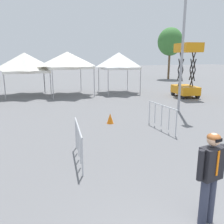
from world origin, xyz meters
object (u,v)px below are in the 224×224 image
at_px(canopy_tent_far_left, 67,60).
at_px(crowd_barrier_near_person, 78,136).
at_px(person_foreground, 210,173).
at_px(crowd_barrier_mid_lot, 162,112).
at_px(scissor_lift, 186,81).
at_px(light_pole_near_lift, 184,25).
at_px(canopy_tent_left_of_center, 25,63).
at_px(canopy_tent_center, 119,61).
at_px(tree_behind_tents_left, 170,42).
at_px(traffic_cone_lot_center, 110,118).

relative_size(canopy_tent_far_left, crowd_barrier_near_person, 1.71).
height_order(person_foreground, crowd_barrier_mid_lot, person_foreground).
xyz_separation_m(scissor_lift, crowd_barrier_near_person, (-10.58, -7.97, -0.46)).
distance_m(crowd_barrier_near_person, crowd_barrier_mid_lot, 4.41).
bearing_deg(light_pole_near_lift, canopy_tent_left_of_center, 129.43).
relative_size(canopy_tent_far_left, scissor_lift, 0.88).
distance_m(canopy_tent_left_of_center, light_pole_near_lift, 12.22).
bearing_deg(scissor_lift, person_foreground, -128.13).
xyz_separation_m(canopy_tent_left_of_center, crowd_barrier_near_person, (0.67, -13.46, -1.83)).
height_order(canopy_tent_center, scissor_lift, scissor_lift).
height_order(canopy_tent_far_left, tree_behind_tents_left, tree_behind_tents_left).
relative_size(person_foreground, crowd_barrier_near_person, 0.86).
relative_size(canopy_tent_center, light_pole_near_lift, 0.41).
xyz_separation_m(canopy_tent_left_of_center, scissor_lift, (11.26, -5.49, -1.37)).
bearing_deg(crowd_barrier_mid_lot, traffic_cone_lot_center, 135.70).
distance_m(crowd_barrier_near_person, traffic_cone_lot_center, 4.11).
bearing_deg(traffic_cone_lot_center, crowd_barrier_near_person, -125.76).
bearing_deg(crowd_barrier_near_person, crowd_barrier_mid_lot, 21.97).
relative_size(crowd_barrier_mid_lot, traffic_cone_lot_center, 4.31).
distance_m(canopy_tent_left_of_center, canopy_tent_far_left, 3.32).
bearing_deg(tree_behind_tents_left, canopy_tent_center, -142.82).
bearing_deg(canopy_tent_center, crowd_barrier_mid_lot, -104.36).
xyz_separation_m(canopy_tent_center, crowd_barrier_near_person, (-6.71, -11.92, -1.94)).
bearing_deg(person_foreground, canopy_tent_center, 71.39).
bearing_deg(canopy_tent_far_left, light_pole_near_lift, -61.20).
relative_size(person_foreground, traffic_cone_lot_center, 3.65).
height_order(canopy_tent_center, person_foreground, canopy_tent_center).
distance_m(light_pole_near_lift, crowd_barrier_mid_lot, 5.47).
bearing_deg(scissor_lift, canopy_tent_far_left, 151.59).
xyz_separation_m(canopy_tent_far_left, canopy_tent_center, (4.25, -0.45, -0.07)).
distance_m(person_foreground, tree_behind_tents_left, 29.73).
distance_m(person_foreground, crowd_barrier_near_person, 3.92).
distance_m(person_foreground, light_pole_near_lift, 10.19).
height_order(person_foreground, crowd_barrier_near_person, person_foreground).
xyz_separation_m(canopy_tent_center, light_pole_near_lift, (0.26, -7.76, 1.97)).
xyz_separation_m(canopy_tent_left_of_center, tree_behind_tents_left, (18.89, 7.18, 2.36)).
distance_m(canopy_tent_center, traffic_cone_lot_center, 9.94).
distance_m(canopy_tent_left_of_center, tree_behind_tents_left, 20.34).
xyz_separation_m(light_pole_near_lift, traffic_cone_lot_center, (-4.59, -0.85, -4.42)).
xyz_separation_m(scissor_lift, traffic_cone_lot_center, (-8.20, -4.66, -0.97)).
xyz_separation_m(tree_behind_tents_left, traffic_cone_lot_center, (-15.83, -17.33, -4.71)).
bearing_deg(crowd_barrier_near_person, canopy_tent_center, 60.60).
relative_size(tree_behind_tents_left, crowd_barrier_near_person, 3.27).
height_order(canopy_tent_left_of_center, crowd_barrier_near_person, canopy_tent_left_of_center).
xyz_separation_m(canopy_tent_left_of_center, crowd_barrier_mid_lot, (4.76, -11.81, -1.83)).
bearing_deg(canopy_tent_center, canopy_tent_left_of_center, 168.20).
bearing_deg(tree_behind_tents_left, light_pole_near_lift, -124.30).
bearing_deg(light_pole_near_lift, traffic_cone_lot_center, -169.52).
relative_size(scissor_lift, traffic_cone_lot_center, 8.25).
bearing_deg(canopy_tent_far_left, person_foreground, -93.51).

